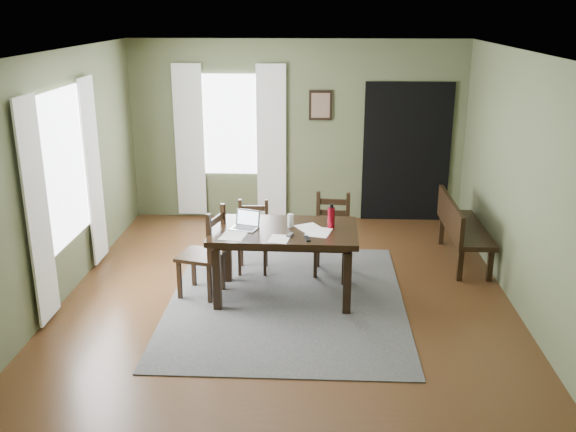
# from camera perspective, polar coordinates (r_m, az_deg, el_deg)

# --- Properties ---
(ground) EXTENTS (5.00, 6.00, 0.01)m
(ground) POSITION_cam_1_polar(r_m,az_deg,el_deg) (7.25, -0.12, -7.55)
(ground) COLOR #492C16
(room_shell) EXTENTS (5.02, 6.02, 2.71)m
(room_shell) POSITION_cam_1_polar(r_m,az_deg,el_deg) (6.67, -0.13, 6.58)
(room_shell) COLOR #555D3D
(room_shell) RESTS_ON ground
(rug) EXTENTS (2.60, 3.20, 0.01)m
(rug) POSITION_cam_1_polar(r_m,az_deg,el_deg) (7.25, -0.12, -7.48)
(rug) COLOR #434343
(rug) RESTS_ON ground
(dining_table) EXTENTS (1.62, 0.99, 0.80)m
(dining_table) POSITION_cam_1_polar(r_m,az_deg,el_deg) (7.07, -0.35, -1.90)
(dining_table) COLOR black
(dining_table) RESTS_ON rug
(chair_end) EXTENTS (0.55, 0.55, 1.04)m
(chair_end) POSITION_cam_1_polar(r_m,az_deg,el_deg) (7.24, -7.38, -3.32)
(chair_end) COLOR black
(chair_end) RESTS_ON rug
(chair_back_left) EXTENTS (0.39, 0.39, 0.87)m
(chair_back_left) POSITION_cam_1_polar(r_m,az_deg,el_deg) (7.91, -3.12, -1.93)
(chair_back_left) COLOR black
(chair_back_left) RESTS_ON rug
(chair_back_right) EXTENTS (0.47, 0.47, 0.98)m
(chair_back_right) POSITION_cam_1_polar(r_m,az_deg,el_deg) (7.84, 3.90, -1.73)
(chair_back_right) COLOR black
(chair_back_right) RESTS_ON rug
(bench) EXTENTS (0.47, 1.46, 0.82)m
(bench) POSITION_cam_1_polar(r_m,az_deg,el_deg) (8.44, 15.05, -0.78)
(bench) COLOR black
(bench) RESTS_ON ground
(laptop) EXTENTS (0.34, 0.30, 0.19)m
(laptop) POSITION_cam_1_polar(r_m,az_deg,el_deg) (7.06, -3.76, -0.68)
(laptop) COLOR #B7B7BC
(laptop) RESTS_ON dining_table
(computer_mouse) EXTENTS (0.08, 0.10, 0.03)m
(computer_mouse) POSITION_cam_1_polar(r_m,az_deg,el_deg) (6.81, 0.19, -1.68)
(computer_mouse) COLOR #3F3F42
(computer_mouse) RESTS_ON dining_table
(tv_remote) EXTENTS (0.08, 0.17, 0.02)m
(tv_remote) POSITION_cam_1_polar(r_m,az_deg,el_deg) (6.72, 1.71, -2.02)
(tv_remote) COLOR black
(tv_remote) RESTS_ON dining_table
(drinking_glass) EXTENTS (0.08, 0.08, 0.15)m
(drinking_glass) POSITION_cam_1_polar(r_m,az_deg,el_deg) (7.07, 0.22, -0.41)
(drinking_glass) COLOR silver
(drinking_glass) RESTS_ON dining_table
(water_bottle) EXTENTS (0.09, 0.09, 0.27)m
(water_bottle) POSITION_cam_1_polar(r_m,az_deg,el_deg) (7.05, 3.86, -0.09)
(water_bottle) COLOR maroon
(water_bottle) RESTS_ON dining_table
(paper_a) EXTENTS (0.30, 0.36, 0.00)m
(paper_a) POSITION_cam_1_polar(r_m,az_deg,el_deg) (6.86, -4.84, -1.71)
(paper_a) COLOR white
(paper_a) RESTS_ON dining_table
(paper_c) EXTENTS (0.38, 0.40, 0.00)m
(paper_c) POSITION_cam_1_polar(r_m,az_deg,el_deg) (7.05, 2.00, -1.09)
(paper_c) COLOR white
(paper_c) RESTS_ON dining_table
(paper_d) EXTENTS (0.32, 0.37, 0.00)m
(paper_d) POSITION_cam_1_polar(r_m,az_deg,el_deg) (6.94, 2.73, -1.45)
(paper_d) COLOR white
(paper_d) RESTS_ON dining_table
(paper_e) EXTENTS (0.25, 0.30, 0.00)m
(paper_e) POSITION_cam_1_polar(r_m,az_deg,el_deg) (6.73, -0.78, -2.05)
(paper_e) COLOR white
(paper_e) RESTS_ON dining_table
(window_left) EXTENTS (0.01, 1.30, 1.70)m
(window_left) POSITION_cam_1_polar(r_m,az_deg,el_deg) (7.48, -19.35, 4.06)
(window_left) COLOR white
(window_left) RESTS_ON ground
(window_back) EXTENTS (1.00, 0.01, 1.50)m
(window_back) POSITION_cam_1_polar(r_m,az_deg,el_deg) (9.74, -5.17, 8.09)
(window_back) COLOR white
(window_back) RESTS_ON ground
(curtain_left_near) EXTENTS (0.03, 0.48, 2.30)m
(curtain_left_near) POSITION_cam_1_polar(r_m,az_deg,el_deg) (6.81, -21.39, 0.30)
(curtain_left_near) COLOR silver
(curtain_left_near) RESTS_ON ground
(curtain_left_far) EXTENTS (0.03, 0.48, 2.30)m
(curtain_left_far) POSITION_cam_1_polar(r_m,az_deg,el_deg) (8.27, -16.92, 3.79)
(curtain_left_far) COLOR silver
(curtain_left_far) RESTS_ON ground
(curtain_back_left) EXTENTS (0.44, 0.03, 2.30)m
(curtain_back_left) POSITION_cam_1_polar(r_m,az_deg,el_deg) (9.86, -8.75, 6.60)
(curtain_back_left) COLOR silver
(curtain_back_left) RESTS_ON ground
(curtain_back_right) EXTENTS (0.44, 0.03, 2.30)m
(curtain_back_right) POSITION_cam_1_polar(r_m,az_deg,el_deg) (9.69, -1.49, 6.60)
(curtain_back_right) COLOR silver
(curtain_back_right) RESTS_ON ground
(framed_picture) EXTENTS (0.34, 0.03, 0.44)m
(framed_picture) POSITION_cam_1_polar(r_m,az_deg,el_deg) (9.59, 2.91, 9.80)
(framed_picture) COLOR black
(framed_picture) RESTS_ON ground
(doorway_back) EXTENTS (1.30, 0.03, 2.10)m
(doorway_back) POSITION_cam_1_polar(r_m,az_deg,el_deg) (9.81, 10.49, 5.55)
(doorway_back) COLOR black
(doorway_back) RESTS_ON ground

